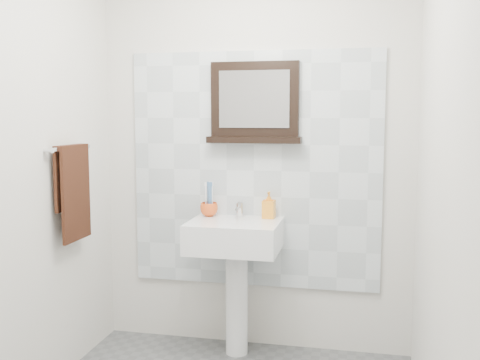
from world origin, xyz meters
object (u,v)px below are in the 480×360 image
toothbrush_cup (209,209)px  pedestal_sink (235,250)px  framed_mirror (255,105)px  soap_dispenser (269,205)px  hand_towel (73,185)px

toothbrush_cup → pedestal_sink: bearing=-31.0°
toothbrush_cup → framed_mirror: size_ratio=0.19×
soap_dispenser → framed_mirror: bearing=155.3°
framed_mirror → hand_towel: size_ratio=1.08×
framed_mirror → hand_towel: bearing=-149.3°
hand_towel → framed_mirror: bearing=30.7°
soap_dispenser → hand_towel: bearing=-151.2°
hand_towel → soap_dispenser: bearing=25.9°
toothbrush_cup → soap_dispenser: soap_dispenser is taller
toothbrush_cup → hand_towel: hand_towel is taller
pedestal_sink → hand_towel: 1.04m
pedestal_sink → soap_dispenser: soap_dispenser is taller
pedestal_sink → framed_mirror: size_ratio=1.62×
framed_mirror → hand_towel: framed_mirror is taller
toothbrush_cup → soap_dispenser: 0.39m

